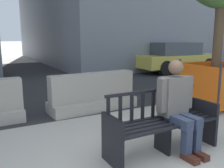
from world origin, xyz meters
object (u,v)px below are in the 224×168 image
construction_fence (215,83)px  car_taxi_near (174,57)px  street_bench (162,125)px  seated_person (178,104)px  jersey_barrier_centre (93,95)px

construction_fence → car_taxi_near: (3.44, 5.14, 0.15)m
street_bench → seated_person: 0.38m
street_bench → construction_fence: size_ratio=1.40×
street_bench → seated_person: seated_person is taller
seated_person → jersey_barrier_centre: 2.51m
construction_fence → jersey_barrier_centre: bearing=157.1°
car_taxi_near → construction_fence: bearing=-123.8°
street_bench → car_taxi_near: bearing=46.4°
car_taxi_near → seated_person: bearing=-132.2°
street_bench → jersey_barrier_centre: size_ratio=0.83×
seated_person → construction_fence: seated_person is taller
street_bench → construction_fence: construction_fence is taller
jersey_barrier_centre → car_taxi_near: bearing=33.4°
street_bench → construction_fence: bearing=25.7°
seated_person → construction_fence: (2.45, 1.35, -0.14)m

